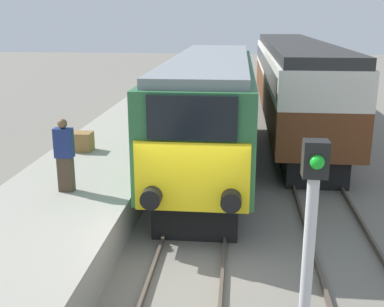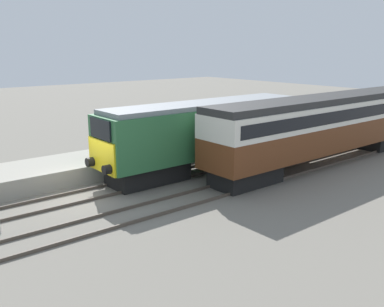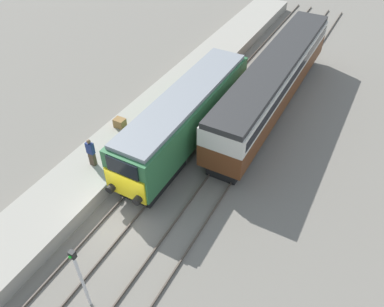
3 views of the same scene
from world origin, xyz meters
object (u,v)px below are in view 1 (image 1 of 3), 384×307
(locomotive, at_px, (210,107))
(person_on_platform, at_px, (65,155))
(passenger_carriage, at_px, (293,76))
(signal_post, at_px, (306,291))
(luggage_crate, at_px, (81,142))

(locomotive, height_order, person_on_platform, locomotive)
(passenger_carriage, height_order, signal_post, passenger_carriage)
(passenger_carriage, bearing_deg, locomotive, -117.72)
(passenger_carriage, bearing_deg, signal_post, -95.39)
(person_on_platform, xyz_separation_m, luggage_crate, (-0.81, 3.63, -0.61))
(passenger_carriage, distance_m, signal_post, 18.10)
(locomotive, xyz_separation_m, passenger_carriage, (3.40, 6.47, 0.30))
(person_on_platform, height_order, luggage_crate, person_on_platform)
(locomotive, height_order, signal_post, signal_post)
(signal_post, bearing_deg, passenger_carriage, 84.61)
(passenger_carriage, relative_size, luggage_crate, 25.36)
(luggage_crate, bearing_deg, signal_post, -60.16)
(person_on_platform, bearing_deg, locomotive, 58.16)
(locomotive, relative_size, passenger_carriage, 0.74)
(locomotive, relative_size, person_on_platform, 7.22)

